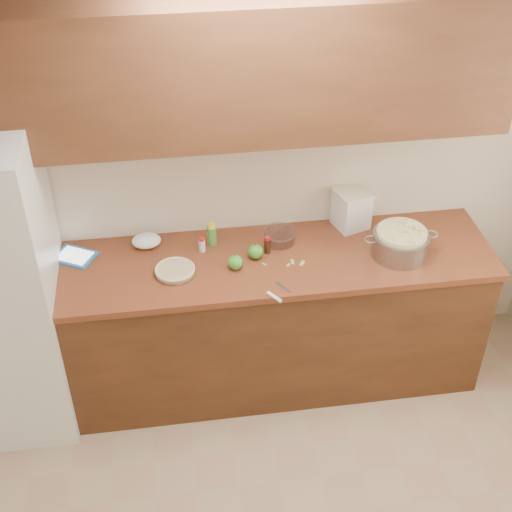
{
  "coord_description": "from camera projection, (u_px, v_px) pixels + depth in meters",
  "views": [
    {
      "loc": [
        -0.47,
        -1.62,
        3.31
      ],
      "look_at": [
        -0.02,
        1.43,
        0.98
      ],
      "focal_mm": 50.0,
      "sensor_mm": 36.0,
      "label": 1
    }
  ],
  "objects": [
    {
      "name": "flour_canister",
      "position": [
        351.0,
        208.0,
        4.13
      ],
      "size": [
        0.24,
        0.24,
        0.23
      ],
      "rotation": [
        0.0,
        0.0,
        0.31
      ],
      "color": "white",
      "rests_on": "counter_run"
    },
    {
      "name": "peel_c",
      "position": [
        264.0,
        264.0,
        3.9
      ],
      "size": [
        0.03,
        0.03,
        0.0
      ],
      "primitive_type": "cube",
      "rotation": [
        0.0,
        0.0,
        -0.83
      ],
      "color": "#9ABB5B",
      "rests_on": "counter_run"
    },
    {
      "name": "colander",
      "position": [
        400.0,
        243.0,
        3.93
      ],
      "size": [
        0.42,
        0.32,
        0.16
      ],
      "rotation": [
        0.0,
        0.0,
        0.23
      ],
      "color": "gray",
      "rests_on": "counter_run"
    },
    {
      "name": "peel_d",
      "position": [
        292.0,
        262.0,
        3.92
      ],
      "size": [
        0.02,
        0.05,
        0.0
      ],
      "primitive_type": "cube",
      "rotation": [
        0.0,
        0.0,
        -1.63
      ],
      "color": "#9ABB5B",
      "rests_on": "counter_run"
    },
    {
      "name": "room_shell",
      "position": [
        319.0,
        422.0,
        2.55
      ],
      "size": [
        3.6,
        3.6,
        3.6
      ],
      "color": "tan",
      "rests_on": "ground"
    },
    {
      "name": "paper_towel",
      "position": [
        146.0,
        241.0,
        4.02
      ],
      "size": [
        0.2,
        0.18,
        0.07
      ],
      "primitive_type": "ellipsoid",
      "rotation": [
        0.0,
        0.0,
        -0.35
      ],
      "color": "white",
      "rests_on": "counter_run"
    },
    {
      "name": "peel_a",
      "position": [
        288.0,
        265.0,
        3.9
      ],
      "size": [
        0.03,
        0.03,
        0.0
      ],
      "primitive_type": "cube",
      "rotation": [
        0.0,
        0.0,
        0.94
      ],
      "color": "#9ABB5B",
      "rests_on": "counter_run"
    },
    {
      "name": "lemon_bottle",
      "position": [
        212.0,
        234.0,
        4.01
      ],
      "size": [
        0.05,
        0.05,
        0.14
      ],
      "rotation": [
        0.0,
        0.0,
        0.23
      ],
      "color": "#4C8C38",
      "rests_on": "counter_run"
    },
    {
      "name": "vanilla_bottle",
      "position": [
        267.0,
        245.0,
        3.96
      ],
      "size": [
        0.04,
        0.04,
        0.11
      ],
      "rotation": [
        0.0,
        0.0,
        -0.15
      ],
      "color": "black",
      "rests_on": "counter_run"
    },
    {
      "name": "apple_center",
      "position": [
        256.0,
        252.0,
        3.92
      ],
      "size": [
        0.08,
        0.08,
        0.1
      ],
      "color": "#3C8E26",
      "rests_on": "counter_run"
    },
    {
      "name": "pie",
      "position": [
        175.0,
        271.0,
        3.83
      ],
      "size": [
        0.22,
        0.22,
        0.04
      ],
      "rotation": [
        0.0,
        0.0,
        -0.0
      ],
      "color": "silver",
      "rests_on": "counter_run"
    },
    {
      "name": "cinnamon_shaker",
      "position": [
        202.0,
        245.0,
        3.97
      ],
      "size": [
        0.04,
        0.04,
        0.09
      ],
      "rotation": [
        0.0,
        0.0,
        0.28
      ],
      "color": "beige",
      "rests_on": "counter_run"
    },
    {
      "name": "paring_knife",
      "position": [
        275.0,
        296.0,
        3.68
      ],
      "size": [
        0.13,
        0.18,
        0.02
      ],
      "rotation": [
        0.0,
        0.0,
        0.62
      ],
      "color": "gray",
      "rests_on": "counter_run"
    },
    {
      "name": "upper_cabinets",
      "position": [
        254.0,
        71.0,
        3.44
      ],
      "size": [
        2.6,
        0.34,
        0.7
      ],
      "primitive_type": "cube",
      "color": "brown",
      "rests_on": "room_shell"
    },
    {
      "name": "tablet",
      "position": [
        75.0,
        256.0,
        3.95
      ],
      "size": [
        0.27,
        0.25,
        0.02
      ],
      "rotation": [
        0.0,
        0.0,
        -0.5
      ],
      "color": "#266FB9",
      "rests_on": "counter_run"
    },
    {
      "name": "counter_run",
      "position": [
        258.0,
        320.0,
        4.22
      ],
      "size": [
        2.64,
        0.68,
        0.92
      ],
      "color": "#552F18",
      "rests_on": "ground"
    },
    {
      "name": "apple_left",
      "position": [
        235.0,
        262.0,
        3.85
      ],
      "size": [
        0.08,
        0.08,
        0.1
      ],
      "color": "#3C8E26",
      "rests_on": "counter_run"
    },
    {
      "name": "mixing_bowl",
      "position": [
        279.0,
        236.0,
        4.05
      ],
      "size": [
        0.19,
        0.19,
        0.07
      ],
      "rotation": [
        0.0,
        0.0,
        0.09
      ],
      "color": "silver",
      "rests_on": "counter_run"
    },
    {
      "name": "peel_b",
      "position": [
        302.0,
        263.0,
        3.91
      ],
      "size": [
        0.04,
        0.05,
        0.0
      ],
      "primitive_type": "cube",
      "rotation": [
        0.0,
        0.0,
        -2.1
      ],
      "color": "#9ABB5B",
      "rests_on": "counter_run"
    }
  ]
}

